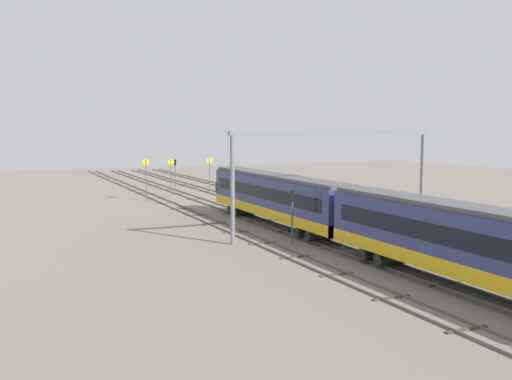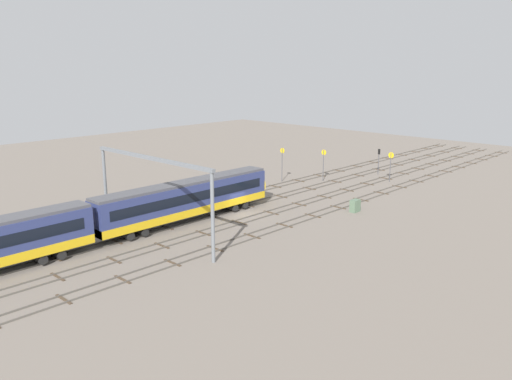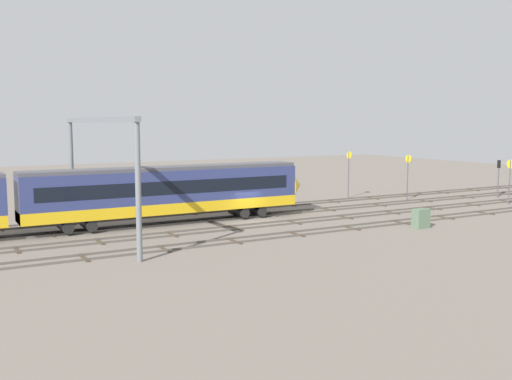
% 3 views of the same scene
% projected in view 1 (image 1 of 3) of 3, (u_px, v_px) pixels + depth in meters
% --- Properties ---
extents(ground_plane, '(161.85, 161.85, 0.00)m').
position_uv_depth(ground_plane, '(266.00, 215.00, 63.14)').
color(ground_plane, slate).
extents(track_near_foreground, '(145.85, 2.40, 0.16)m').
position_uv_depth(track_near_foreground, '(323.00, 211.00, 65.96)').
color(track_near_foreground, '#59544C').
rests_on(track_near_foreground, ground).
extents(track_second_near, '(145.85, 2.40, 0.16)m').
position_uv_depth(track_second_near, '(286.00, 213.00, 64.07)').
color(track_second_near, '#59544C').
rests_on(track_second_near, ground).
extents(track_with_train, '(145.85, 2.40, 0.16)m').
position_uv_depth(track_with_train, '(246.00, 216.00, 62.18)').
color(track_with_train, '#59544C').
rests_on(track_with_train, ground).
extents(track_second_far, '(145.85, 2.40, 0.16)m').
position_uv_depth(track_second_far, '(205.00, 219.00, 60.30)').
color(track_second_far, '#59544C').
rests_on(track_second_far, ground).
extents(train, '(75.20, 3.24, 4.80)m').
position_uv_depth(train, '(462.00, 245.00, 33.68)').
color(train, navy).
rests_on(train, ground).
extents(overhead_gantry, '(0.40, 19.41, 9.02)m').
position_uv_depth(overhead_gantry, '(335.00, 157.00, 50.36)').
color(overhead_gantry, slate).
rests_on(overhead_gantry, ground).
extents(speed_sign_near_foreground, '(0.14, 0.87, 5.07)m').
position_uv_depth(speed_sign_near_foreground, '(171.00, 172.00, 81.38)').
color(speed_sign_near_foreground, '#4C4C51').
rests_on(speed_sign_near_foreground, ground).
extents(speed_sign_mid_trackside, '(0.14, 0.84, 5.38)m').
position_uv_depth(speed_sign_mid_trackside, '(146.00, 174.00, 75.22)').
color(speed_sign_mid_trackside, '#4C4C51').
rests_on(speed_sign_mid_trackside, ground).
extents(speed_sign_far_trackside, '(0.14, 0.94, 4.76)m').
position_uv_depth(speed_sign_far_trackside, '(209.00, 168.00, 90.87)').
color(speed_sign_far_trackside, '#4C4C51').
rests_on(speed_sign_far_trackside, ground).
extents(signal_light_trackside_approach, '(0.31, 0.32, 4.35)m').
position_uv_depth(signal_light_trackside_approach, '(175.00, 169.00, 92.57)').
color(signal_light_trackside_approach, '#4C4C51').
rests_on(signal_light_trackside_approach, ground).
extents(signal_light_trackside_departure, '(0.31, 0.32, 4.37)m').
position_uv_depth(signal_light_trackside_departure, '(292.00, 209.00, 47.00)').
color(signal_light_trackside_departure, '#4C4C51').
rests_on(signal_light_trackside_departure, ground).
extents(relay_cabinet, '(1.34, 0.85, 1.58)m').
position_uv_depth(relay_cabinet, '(299.00, 194.00, 76.58)').
color(relay_cabinet, '#597259').
rests_on(relay_cabinet, ground).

